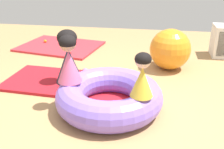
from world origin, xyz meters
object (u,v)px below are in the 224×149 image
at_px(play_ball_yellow, 111,83).
at_px(adult_seated, 68,57).
at_px(child_in_pink, 69,59).
at_px(play_ball_green, 70,39).
at_px(child_in_yellow, 142,75).
at_px(play_ball_pink, 85,72).
at_px(play_ball_red, 69,53).
at_px(inflatable_cushion, 109,96).
at_px(play_ball_orange, 45,41).
at_px(exercise_ball_large, 170,49).

bearing_deg(play_ball_yellow, adult_seated, 174.15).
bearing_deg(child_in_pink, play_ball_green, -54.56).
relative_size(child_in_yellow, play_ball_green, 4.81).
bearing_deg(play_ball_pink, adult_seated, -120.88).
bearing_deg(play_ball_red, inflatable_cushion, -58.45).
xyz_separation_m(child_in_pink, play_ball_green, (-0.82, 2.50, -0.51)).
xyz_separation_m(inflatable_cushion, play_ball_pink, (-0.51, 0.83, -0.07)).
xyz_separation_m(play_ball_green, play_ball_orange, (-0.49, -0.14, -0.02)).
bearing_deg(exercise_ball_large, play_ball_green, 151.77).
height_order(child_in_pink, adult_seated, child_in_pink).
relative_size(adult_seated, play_ball_yellow, 7.05).
bearing_deg(play_ball_yellow, inflatable_cushion, -82.60).
distance_m(child_in_yellow, adult_seated, 1.33).
distance_m(child_in_yellow, play_ball_green, 3.21).
relative_size(play_ball_pink, play_ball_yellow, 0.97).
bearing_deg(play_ball_orange, play_ball_yellow, -46.96).
bearing_deg(child_in_pink, exercise_ball_large, -112.29).
relative_size(adult_seated, play_ball_red, 10.50).
height_order(inflatable_cushion, play_ball_orange, inflatable_cushion).
bearing_deg(child_in_pink, child_in_yellow, -177.68).
bearing_deg(play_ball_green, child_in_yellow, -58.74).
xyz_separation_m(inflatable_cushion, exercise_ball_large, (0.73, 1.40, 0.15)).
distance_m(inflatable_cushion, play_ball_yellow, 0.52).
relative_size(adult_seated, play_ball_green, 7.70).
height_order(child_in_yellow, play_ball_green, child_in_yellow).
relative_size(play_ball_yellow, play_ball_orange, 1.70).
height_order(child_in_pink, play_ball_yellow, child_in_pink).
relative_size(child_in_yellow, play_ball_orange, 7.50).
relative_size(inflatable_cushion, play_ball_green, 12.85).
bearing_deg(play_ball_orange, play_ball_green, 16.26).
relative_size(play_ball_pink, exercise_ball_large, 0.16).
distance_m(play_ball_pink, play_ball_orange, 1.96).
bearing_deg(child_in_yellow, play_ball_pink, 114.91).
relative_size(play_ball_yellow, play_ball_green, 1.09).
bearing_deg(play_ball_orange, child_in_yellow, -50.19).
height_order(child_in_pink, exercise_ball_large, child_in_pink).
bearing_deg(play_ball_red, adult_seated, -71.59).
height_order(play_ball_red, play_ball_green, play_ball_green).
bearing_deg(play_ball_pink, play_ball_red, 121.80).
relative_size(inflatable_cushion, child_in_yellow, 2.67).
bearing_deg(play_ball_orange, play_ball_pink, -49.92).
bearing_deg(exercise_ball_large, child_in_yellow, -101.95).
distance_m(inflatable_cushion, play_ball_orange, 2.93).
height_order(inflatable_cushion, adult_seated, adult_seated).
bearing_deg(adult_seated, exercise_ball_large, -71.12).
height_order(play_ball_red, play_ball_yellow, play_ball_yellow).
height_order(inflatable_cushion, exercise_ball_large, exercise_ball_large).
height_order(play_ball_pink, exercise_ball_large, exercise_ball_large).
distance_m(child_in_pink, adult_seated, 0.66).
bearing_deg(play_ball_red, play_ball_orange, 138.52).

